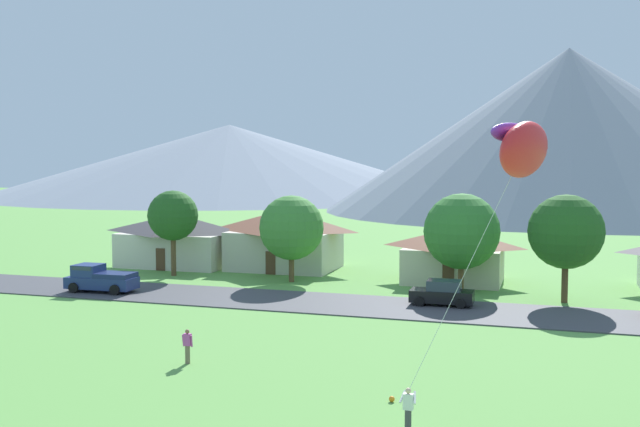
{
  "coord_description": "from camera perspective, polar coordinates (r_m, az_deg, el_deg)",
  "views": [
    {
      "loc": [
        8.37,
        -17.18,
        9.76
      ],
      "look_at": [
        -0.6,
        11.25,
        7.59
      ],
      "focal_mm": 40.76,
      "sensor_mm": 36.0,
      "label": 1
    }
  ],
  "objects": [
    {
      "name": "tree_left_of_center",
      "position": [
        62.65,
        -11.47,
        -0.18
      ],
      "size": [
        4.26,
        4.26,
        7.27
      ],
      "color": "brown",
      "rests_on": "ground"
    },
    {
      "name": "watcher_person",
      "position": [
        36.05,
        -10.36,
        -10.17
      ],
      "size": [
        0.56,
        0.24,
        1.68
      ],
      "color": "#70604C",
      "rests_on": "ground"
    },
    {
      "name": "mountain_far_west_ridge",
      "position": [
        210.92,
        -7.12,
        4.2
      ],
      "size": [
        135.79,
        135.79,
        20.09
      ],
      "primitive_type": "cone",
      "color": "gray",
      "rests_on": "ground"
    },
    {
      "name": "tree_near_left",
      "position": [
        58.35,
        -2.26,
        -1.13
      ],
      "size": [
        5.21,
        5.21,
        7.0
      ],
      "color": "brown",
      "rests_on": "ground"
    },
    {
      "name": "house_leftmost",
      "position": [
        65.56,
        -2.81,
        -1.96
      ],
      "size": [
        9.94,
        7.4,
        5.37
      ],
      "color": "beige",
      "rests_on": "ground"
    },
    {
      "name": "mountain_west_ridge",
      "position": [
        148.18,
        18.85,
        6.22
      ],
      "size": [
        93.02,
        93.02,
        31.31
      ],
      "primitive_type": "cone",
      "color": "slate",
      "rests_on": "ground"
    },
    {
      "name": "soccer_ball",
      "position": [
        30.48,
        5.66,
        -14.29
      ],
      "size": [
        0.24,
        0.24,
        0.24
      ],
      "primitive_type": "sphere",
      "color": "orange",
      "rests_on": "ground"
    },
    {
      "name": "tree_center",
      "position": [
        54.54,
        11.05,
        -1.39
      ],
      "size": [
        5.62,
        5.62,
        7.38
      ],
      "color": "brown",
      "rests_on": "ground"
    },
    {
      "name": "road_strip",
      "position": [
        48.61,
        7.31,
        -7.41
      ],
      "size": [
        160.0,
        7.16,
        0.08
      ],
      "primitive_type": "cube",
      "color": "#424247",
      "rests_on": "ground"
    },
    {
      "name": "pickup_truck_navy_west_side",
      "position": [
        56.39,
        -16.89,
        -4.9
      ],
      "size": [
        5.27,
        2.48,
        1.99
      ],
      "color": "navy",
      "rests_on": "road_strip"
    },
    {
      "name": "house_rightmost",
      "position": [
        68.63,
        -11.17,
        -1.99
      ],
      "size": [
        10.72,
        6.53,
        4.84
      ],
      "color": "beige",
      "rests_on": "ground"
    },
    {
      "name": "house_left_center",
      "position": [
        59.54,
        10.45,
        -3.14
      ],
      "size": [
        8.21,
        6.92,
        4.37
      ],
      "color": "beige",
      "rests_on": "ground"
    },
    {
      "name": "parked_car_black_mid_west",
      "position": [
        49.74,
        9.59,
        -6.2
      ],
      "size": [
        4.21,
        2.11,
        1.68
      ],
      "color": "black",
      "rests_on": "road_strip"
    },
    {
      "name": "tree_right_of_center",
      "position": [
        52.49,
        18.75,
        -1.37
      ],
      "size": [
        5.13,
        5.13,
        7.48
      ],
      "color": "#4C3823",
      "rests_on": "ground"
    },
    {
      "name": "kite_flyer_with_kite",
      "position": [
        27.28,
        15.54,
        4.72
      ],
      "size": [
        5.36,
        4.27,
        11.29
      ],
      "color": "#3D3D42",
      "rests_on": "ground"
    }
  ]
}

